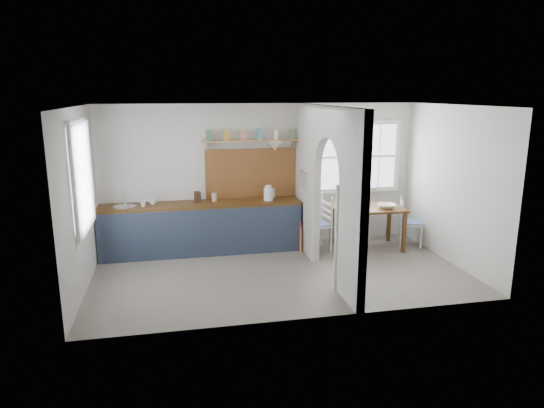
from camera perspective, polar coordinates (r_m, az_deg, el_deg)
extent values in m
cube|color=#756B5D|center=(7.74, 1.01, -8.13)|extent=(5.80, 3.20, 0.01)
cube|color=silver|center=(7.22, 1.10, 11.49)|extent=(5.80, 3.20, 0.01)
cube|color=silver|center=(8.91, -1.23, 3.39)|extent=(5.80, 0.01, 2.60)
cube|color=silver|center=(5.86, 4.52, -1.80)|extent=(5.80, 0.01, 2.60)
cube|color=silver|center=(7.31, -21.71, 0.29)|extent=(0.01, 3.20, 2.60)
cube|color=silver|center=(8.49, 20.54, 2.06)|extent=(0.01, 3.20, 2.60)
cube|color=silver|center=(6.45, 9.51, -0.56)|extent=(0.12, 0.80, 2.60)
cube|color=silver|center=(8.49, 4.17, 2.87)|extent=(0.12, 1.20, 2.60)
cube|color=silver|center=(7.25, 6.88, 7.25)|extent=(0.12, 1.20, 1.05)
cube|color=#493012|center=(8.57, -8.29, -0.04)|extent=(3.50, 0.60, 0.05)
cube|color=#2D3645|center=(8.41, -8.07, -3.47)|extent=(3.50, 0.03, 0.85)
cube|color=#452D22|center=(8.73, -8.22, -2.85)|extent=(3.46, 0.45, 0.85)
cylinder|color=silver|center=(8.59, -16.98, -0.35)|extent=(0.40, 0.40, 0.02)
cube|color=brown|center=(8.84, -2.51, 3.63)|extent=(1.65, 0.03, 0.90)
cube|color=tan|center=(8.68, -2.46, 7.45)|extent=(1.75, 0.20, 0.03)
cube|color=#306840|center=(8.58, -7.42, 7.99)|extent=(0.09, 0.09, 0.18)
cube|color=#AF7321|center=(8.61, -5.43, 8.06)|extent=(0.09, 0.09, 0.18)
cube|color=#C16E49|center=(8.65, -3.45, 8.12)|extent=(0.09, 0.09, 0.18)
cube|color=teal|center=(8.70, -1.48, 8.16)|extent=(0.09, 0.09, 0.18)
cube|color=beige|center=(8.75, 0.46, 8.20)|extent=(0.09, 0.09, 0.18)
cube|color=#5B804A|center=(8.82, 2.37, 8.23)|extent=(0.09, 0.09, 0.18)
cone|color=#F0E3C7|center=(8.42, 0.33, 6.81)|extent=(0.26, 0.26, 0.16)
cylinder|color=silver|center=(8.35, 3.78, 3.74)|extent=(0.02, 0.50, 0.02)
imported|color=silver|center=(8.48, -14.93, 0.00)|extent=(0.12, 0.12, 0.09)
imported|color=silver|center=(8.60, -13.80, 0.30)|extent=(0.16, 0.16, 0.11)
cube|color=#452D22|center=(8.60, -8.76, 0.83)|extent=(0.12, 0.15, 0.19)
cylinder|color=tan|center=(8.65, -6.80, 0.81)|extent=(0.10, 0.10, 0.15)
cube|color=#D12967|center=(8.70, 3.31, -3.82)|extent=(0.02, 0.03, 0.55)
cube|color=orange|center=(8.64, 3.42, -4.11)|extent=(0.02, 0.03, 0.47)
imported|color=white|center=(8.86, 13.35, -0.24)|extent=(0.31, 0.31, 0.08)
imported|color=#51804D|center=(8.70, 11.17, -0.30)|extent=(0.12, 0.12, 0.10)
cylinder|color=black|center=(8.65, 9.01, -0.57)|extent=(0.22, 0.22, 0.02)
imported|color=slate|center=(9.02, 10.96, 0.45)|extent=(0.18, 0.18, 0.18)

